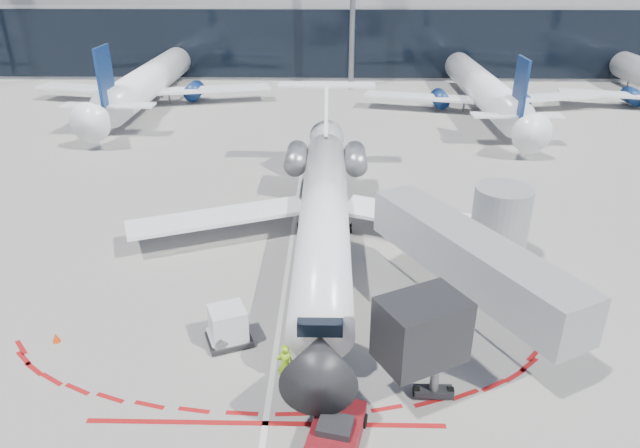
{
  "coord_description": "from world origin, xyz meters",
  "views": [
    {
      "loc": [
        2.46,
        -28.03,
        16.57
      ],
      "look_at": [
        1.89,
        -0.13,
        3.16
      ],
      "focal_mm": 32.0,
      "sensor_mm": 36.0,
      "label": 1
    }
  ],
  "objects_px": {
    "regional_jet": "(324,206)",
    "uld_container": "(228,326)",
    "ramp_worker": "(285,364)",
    "pushback_tug": "(336,431)"
  },
  "relations": [
    {
      "from": "pushback_tug",
      "to": "uld_container",
      "type": "height_order",
      "value": "uld_container"
    },
    {
      "from": "pushback_tug",
      "to": "uld_container",
      "type": "relative_size",
      "value": 1.86
    },
    {
      "from": "pushback_tug",
      "to": "ramp_worker",
      "type": "distance_m",
      "value": 3.89
    },
    {
      "from": "regional_jet",
      "to": "pushback_tug",
      "type": "relative_size",
      "value": 6.6
    },
    {
      "from": "ramp_worker",
      "to": "uld_container",
      "type": "relative_size",
      "value": 0.78
    },
    {
      "from": "regional_jet",
      "to": "uld_container",
      "type": "relative_size",
      "value": 12.26
    },
    {
      "from": "regional_jet",
      "to": "ramp_worker",
      "type": "height_order",
      "value": "regional_jet"
    },
    {
      "from": "pushback_tug",
      "to": "ramp_worker",
      "type": "xyz_separation_m",
      "value": [
        -2.14,
        3.22,
        0.45
      ]
    },
    {
      "from": "regional_jet",
      "to": "pushback_tug",
      "type": "bearing_deg",
      "value": -87.62
    },
    {
      "from": "ramp_worker",
      "to": "regional_jet",
      "type": "bearing_deg",
      "value": -104.24
    }
  ]
}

